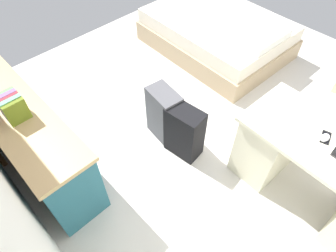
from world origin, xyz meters
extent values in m
plane|color=beige|center=(0.00, 0.00, 0.00)|extent=(5.34, 5.34, 0.00)
cube|color=beige|center=(-0.61, 0.05, 0.36)|extent=(0.42, 0.61, 0.72)
cylinder|color=black|center=(-0.98, -0.74, 0.02)|extent=(0.52, 0.52, 0.04)
cube|color=#235B6B|center=(0.97, 1.66, 0.37)|extent=(1.76, 0.44, 0.74)
cube|color=tan|center=(0.97, 1.66, 0.76)|extent=(1.80, 0.48, 0.04)
cube|color=#1E4E5B|center=(0.57, 1.43, 0.20)|extent=(0.67, 0.01, 0.26)
cube|color=#1E4E5B|center=(1.36, 1.43, 0.20)|extent=(0.67, 0.01, 0.26)
cube|color=tan|center=(1.04, -1.16, 0.14)|extent=(1.95, 1.47, 0.28)
cube|color=silver|center=(1.04, -1.16, 0.38)|extent=(1.89, 1.40, 0.20)
cube|color=white|center=(0.37, -1.14, 0.53)|extent=(0.50, 0.70, 0.10)
cube|color=black|center=(0.06, 0.50, 0.29)|extent=(0.38, 0.26, 0.59)
cube|color=#4C4C51|center=(0.36, 0.49, 0.31)|extent=(0.39, 0.26, 0.61)
ellipsoid|color=white|center=(-0.99, 0.05, 0.77)|extent=(0.06, 0.10, 0.03)
cube|color=black|center=(-0.99, 0.03, 0.76)|extent=(0.10, 0.15, 0.01)
cube|color=#5D6F1C|center=(0.78, 1.66, 0.89)|extent=(0.04, 0.17, 0.20)
cube|color=#68B087|center=(0.82, 1.66, 0.89)|extent=(0.04, 0.17, 0.21)
cube|color=maroon|center=(0.86, 1.66, 0.89)|extent=(0.03, 0.17, 0.21)
cube|color=#765997|center=(0.90, 1.66, 0.89)|extent=(0.04, 0.17, 0.21)
cube|color=#63985B|center=(0.94, 1.66, 0.89)|extent=(0.03, 0.17, 0.21)
camera|label=1|loc=(-1.15, 1.89, 2.55)|focal=31.30mm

